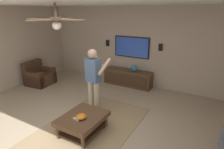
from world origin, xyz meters
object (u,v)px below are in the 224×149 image
Objects in this scene: wall_speaker_right at (108,43)px; remote_white at (76,119)px; tv at (132,47)px; wall_speaker_left at (161,47)px; ceiling_fan at (56,21)px; vase_round at (134,68)px; coffee_table at (83,121)px; media_console at (128,78)px; person_standing at (94,77)px; bowl at (81,117)px; armchair at (39,77)px.

remote_white is at bearing -159.27° from wall_speaker_right.
tv reaches higher than wall_speaker_right.
ceiling_fan reaches higher than wall_speaker_left.
wall_speaker_left is at bearing -69.81° from vase_round.
vase_round is 3.59m from ceiling_fan.
media_console is (2.98, 0.35, -0.02)m from coffee_table.
coffee_table is 4.55× the size of wall_speaker_left.
coffee_table is at bearing 89.88° from remote_white.
person_standing is (-2.29, -0.01, -0.38)m from tv.
vase_round is (2.95, 0.12, 0.36)m from coffee_table.
media_console is at bearing 7.19° from bowl.
tv is 1.05× the size of ceiling_fan.
person_standing is 1.25m from remote_white.
media_console is 7.73× the size of wall_speaker_left.
vase_round reaches higher than bowl.
ceiling_fan is at bearing 164.83° from wall_speaker_left.
ceiling_fan is (-3.44, -0.06, 1.01)m from tv.
ceiling_fan is (-1.73, -2.84, 2.05)m from armchair.
wall_speaker_right is at bearing 76.90° from vase_round.
bowl is at bearing 63.06° from remote_white.
tv is 5.73× the size of wall_speaker_left.
wall_speaker_left is (3.31, -0.61, 0.95)m from bowl.
person_standing is 1.80m from ceiling_fan.
wall_speaker_right reaches higher than media_console.
armchair is 3.15m from media_console.
coffee_table is 2.98m from vase_round.
wall_speaker_right is (3.31, 1.35, 0.93)m from bowl.
tv is 3.52m from remote_white.
coffee_table is at bearing 6.22° from tv.
tv is at bearing 90.76° from wall_speaker_left.
coffee_table is at bearing -151.78° from person_standing.
wall_speaker_right is at bearing 22.22° from coffee_table.
person_standing is 1.18m from bowl.
armchair is at bearing 86.04° from person_standing.
bowl is (-1.59, -3.17, 0.17)m from armchair.
bowl is 0.12m from remote_white.
wall_speaker_left is (3.40, -0.67, 0.99)m from remote_white.
person_standing is at bearing 20.60° from bowl.
wall_speaker_left is (2.31, -0.99, 0.47)m from person_standing.
ceiling_fan is (-0.05, 0.26, 1.92)m from remote_white.
media_console reaches higher than remote_white.
coffee_table is at bearing -30.44° from armchair.
armchair is 3.37m from vase_round.
media_console is 1.52m from wall_speaker_left.
vase_round is 1.00× the size of wall_speaker_right.
wall_speaker_right reaches higher than remote_white.
remote_white is at bearing 5.77° from media_console.
bowl is 3.50m from wall_speaker_left.
wall_speaker_right is (0.25, 0.97, 1.10)m from media_console.
coffee_table is 4.68× the size of bowl.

